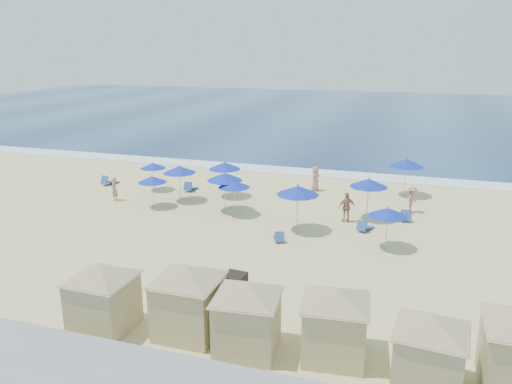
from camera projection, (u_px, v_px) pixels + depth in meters
ground at (265, 242)px, 26.40m from camera, size 160.00×160.00×0.00m
ocean at (369, 114)px, 76.63m from camera, size 160.00×80.00×0.06m
surf_line at (321, 173)px, 40.54m from camera, size 160.00×2.50×0.08m
trash_bin at (235, 284)px, 20.80m from camera, size 0.94×0.94×0.87m
cabana_0 at (102, 290)px, 17.88m from camera, size 4.37×4.37×2.74m
cabana_1 at (188, 292)px, 17.57m from camera, size 4.59×4.59×2.88m
cabana_2 at (247, 308)px, 16.60m from camera, size 4.34×4.34×2.73m
cabana_3 at (335, 315)px, 16.23m from camera, size 4.32×4.32×2.73m
cabana_4 at (430, 343)px, 14.72m from camera, size 4.21×4.21×2.66m
umbrella_0 at (152, 179)px, 31.65m from camera, size 1.87×1.87×2.13m
umbrella_1 at (153, 166)px, 35.43m from camera, size 1.84×1.84×2.09m
umbrella_2 at (179, 170)px, 32.83m from camera, size 2.19×2.19×2.50m
umbrella_3 at (225, 166)px, 33.79m from camera, size 2.21×2.21×2.52m
umbrella_4 at (234, 184)px, 30.14m from camera, size 1.98×1.98×2.26m
umbrella_5 at (225, 177)px, 30.76m from camera, size 2.26×2.26×2.57m
umbrella_6 at (298, 190)px, 27.38m from camera, size 2.39×2.39×2.72m
umbrella_7 at (406, 163)px, 33.97m from camera, size 2.36×2.36×2.69m
umbrella_8 at (369, 183)px, 29.34m from camera, size 2.27×2.27×2.59m
umbrella_9 at (388, 212)px, 25.02m from camera, size 1.99×1.99×2.26m
beach_chair_0 at (108, 181)px, 37.30m from camera, size 0.96×1.51×0.77m
beach_chair_1 at (190, 187)px, 35.71m from camera, size 0.61×1.34×0.73m
beach_chair_2 at (223, 181)px, 37.52m from camera, size 0.91×1.45×0.74m
beach_chair_3 at (279, 237)px, 26.47m from camera, size 0.89×1.25×0.63m
beach_chair_4 at (364, 227)px, 27.96m from camera, size 0.97×1.37×0.69m
beach_chair_5 at (405, 216)px, 29.64m from camera, size 0.82×1.45×0.76m
beachgoer_0 at (114, 189)px, 33.29m from camera, size 0.49×0.65×1.62m
beachgoer_1 at (347, 207)px, 29.24m from camera, size 1.13×0.89×1.78m
beachgoer_2 at (412, 200)px, 30.87m from camera, size 0.94×1.23×1.68m
beachgoer_3 at (315, 178)px, 35.57m from camera, size 0.67×0.94×1.80m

